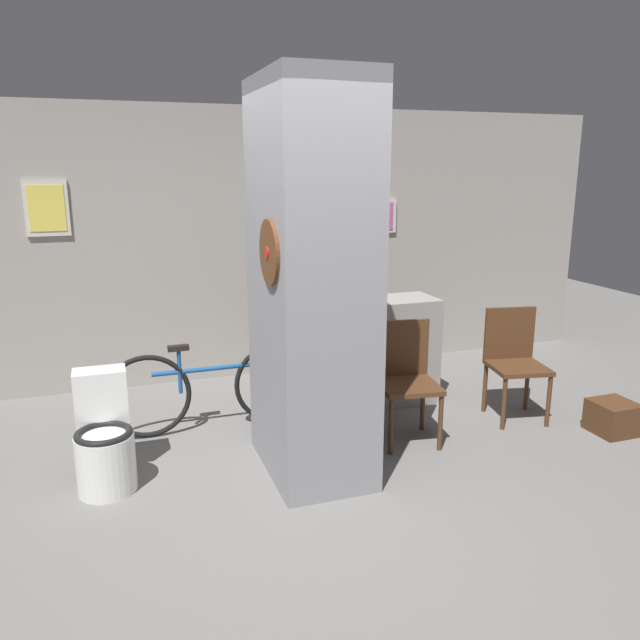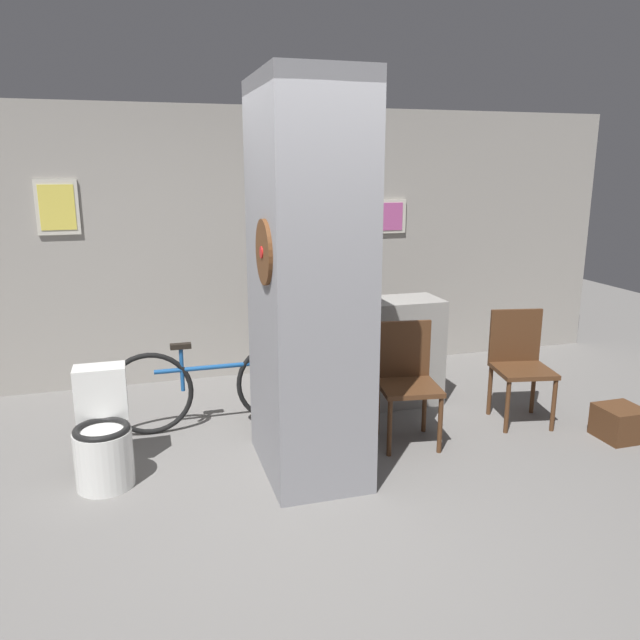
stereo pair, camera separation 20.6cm
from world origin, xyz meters
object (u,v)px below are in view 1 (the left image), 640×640
object	(u,v)px
chair_near_pillar	(405,375)
chair_by_doorway	(514,358)
toilet	(104,441)
bicycle	(213,387)
bottle_tall	(350,292)

from	to	relation	value
chair_near_pillar	chair_by_doorway	xyz separation A→B (m)	(1.05, 0.10, 0.00)
toilet	chair_near_pillar	bearing A→B (deg)	0.97
bicycle	bottle_tall	bearing A→B (deg)	1.54
toilet	chair_by_doorway	world-z (taller)	chair_by_doorway
toilet	bottle_tall	bearing A→B (deg)	19.54
bicycle	toilet	bearing A→B (deg)	-140.67
toilet	bicycle	xyz separation A→B (m)	(0.83, 0.68, 0.03)
chair_by_doorway	bottle_tall	bearing A→B (deg)	166.13
chair_by_doorway	bottle_tall	world-z (taller)	bottle_tall
toilet	chair_near_pillar	world-z (taller)	chair_near_pillar
chair_near_pillar	bicycle	bearing A→B (deg)	163.11
toilet	chair_near_pillar	distance (m)	2.20
toilet	chair_by_doorway	size ratio (longest dim) A/B	0.82
bicycle	bottle_tall	size ratio (longest dim) A/B	5.85
chair_by_doorway	bottle_tall	xyz separation A→B (m)	(-1.24, 0.57, 0.53)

